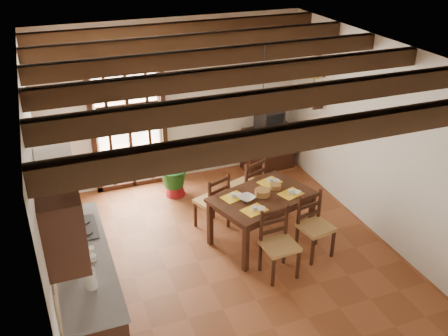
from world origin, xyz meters
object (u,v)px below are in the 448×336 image
dining_table (262,201)px  sideboard (268,148)px  chair_far_right (247,195)px  kitchen_counter (85,289)px  chair_near_right (314,237)px  pendant_lamp (263,102)px  chair_far_left (212,211)px  potted_plant (174,164)px  crt_tv (270,119)px  chair_near_left (279,256)px

dining_table → sideboard: size_ratio=1.71×
chair_far_right → kitchen_counter: bearing=8.7°
chair_near_right → pendant_lamp: 1.99m
chair_far_left → sideboard: 2.22m
dining_table → potted_plant: bearing=97.3°
crt_tv → dining_table: bearing=-125.7°
dining_table → chair_far_left: size_ratio=1.74×
chair_far_left → pendant_lamp: bearing=118.1°
kitchen_counter → crt_tv: (3.62, 2.82, 0.50)m
chair_near_right → chair_far_right: size_ratio=0.93×
chair_far_right → crt_tv: (0.97, 1.29, 0.67)m
chair_far_right → sideboard: chair_far_right is taller
chair_far_right → sideboard: (0.97, 1.29, 0.09)m
kitchen_counter → chair_far_left: 2.40m
chair_near_left → pendant_lamp: bearing=79.4°
chair_far_left → sideboard: bearing=-158.7°
kitchen_counter → crt_tv: kitchen_counter is taller
dining_table → chair_near_left: size_ratio=1.71×
crt_tv → pendant_lamp: bearing=-126.9°
chair_far_right → sideboard: size_ratio=1.05×
dining_table → chair_near_right: chair_near_right is taller
sideboard → crt_tv: 0.58m
chair_near_left → chair_far_left: 1.40m
chair_near_left → chair_far_left: size_ratio=1.02×
sideboard → chair_near_left: bearing=-115.7°
sideboard → crt_tv: bearing=-92.9°
chair_far_right → chair_near_right: bearing=86.6°
kitchen_counter → chair_near_left: 2.43m
dining_table → chair_near_left: chair_near_left is taller
kitchen_counter → chair_far_left: size_ratio=2.49×
chair_near_right → chair_far_left: bearing=124.0°
sideboard → pendant_lamp: (-1.09, -1.96, 1.69)m
chair_far_left → chair_far_right: chair_far_right is taller
chair_near_right → pendant_lamp: (-0.54, 0.66, 1.79)m
potted_plant → pendant_lamp: pendant_lamp is taller
pendant_lamp → kitchen_counter: bearing=-161.2°
kitchen_counter → chair_near_right: size_ratio=2.49×
dining_table → chair_near_right: bearing=-63.8°
dining_table → chair_near_right: size_ratio=1.74×
chair_far_right → crt_tv: 1.75m
dining_table → chair_far_left: bearing=116.0°
chair_near_left → potted_plant: 2.58m
dining_table → crt_tv: bearing=44.3°
chair_near_left → potted_plant: potted_plant is taller
chair_far_right → crt_tv: size_ratio=2.07×
chair_far_left → chair_far_right: bearing=176.4°
pendant_lamp → dining_table: bearing=-90.0°
kitchen_counter → chair_far_right: size_ratio=2.32×
potted_plant → sideboard: bearing=10.9°
chair_near_left → sideboard: 3.08m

